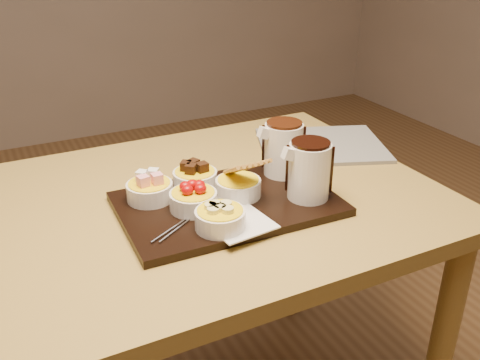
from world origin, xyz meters
name	(u,v)px	position (x,y,z in m)	size (l,w,h in m)	color
dining_table	(175,240)	(0.00, 0.00, 0.65)	(1.20, 0.80, 0.75)	#A88A3E
serving_board	(228,204)	(0.10, -0.08, 0.76)	(0.46, 0.30, 0.02)	black
napkin	(239,223)	(0.08, -0.18, 0.77)	(0.12, 0.12, 0.00)	white
bowl_marshmallows	(150,191)	(-0.05, 0.00, 0.79)	(0.10, 0.10, 0.04)	white
bowl_cake	(195,179)	(0.06, 0.01, 0.79)	(0.10, 0.10, 0.04)	white
bowl_strawberries	(193,201)	(0.02, -0.08, 0.79)	(0.10, 0.10, 0.04)	white
bowl_biscotti	(238,188)	(0.13, -0.07, 0.79)	(0.10, 0.10, 0.04)	white
bowl_bananas	(220,219)	(0.04, -0.17, 0.79)	(0.10, 0.10, 0.04)	white
pitcher_dark_chocolate	(309,171)	(0.26, -0.14, 0.83)	(0.09, 0.09, 0.12)	silver
pitcher_milk_chocolate	(283,149)	(0.28, -0.01, 0.83)	(0.09, 0.09, 0.12)	silver
fondue_skewers	(193,214)	(0.01, -0.10, 0.77)	(0.26, 0.03, 0.01)	silver
newspaper	(321,145)	(0.48, 0.12, 0.76)	(0.33, 0.27, 0.01)	beige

